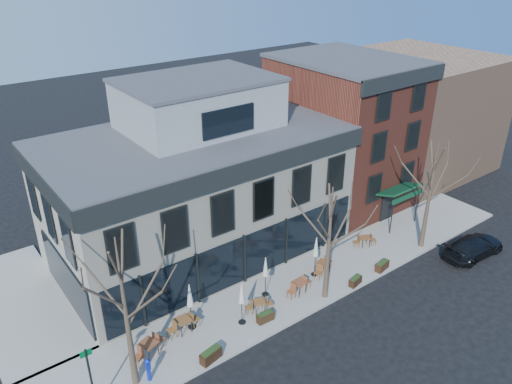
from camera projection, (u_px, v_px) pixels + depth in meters
ground at (244, 284)px, 30.20m from camera, size 120.00×120.00×0.00m
sidewalk_front at (308, 281)px, 30.38m from camera, size 33.50×4.70×0.15m
sidewalk_side at (22, 304)px, 28.39m from camera, size 4.50×12.00×0.15m
corner_building at (197, 185)px, 31.76m from camera, size 18.39×10.39×11.10m
red_brick_building at (342, 131)px, 38.25m from camera, size 8.20×11.78×11.18m
bg_building at (412, 112)px, 44.65m from camera, size 12.00×12.00×10.00m
tree_corner at (126, 313)px, 21.44m from camera, size 3.93×3.98×7.92m
tree_mid at (329, 243)px, 27.34m from camera, size 3.50×3.55×7.04m
tree_right at (430, 195)px, 32.08m from camera, size 3.72×3.77×7.48m
sign_pole at (90, 376)px, 21.11m from camera, size 0.50×0.10×3.40m
parked_sedan at (473, 246)px, 32.70m from camera, size 4.86×2.20×1.38m
call_box at (148, 369)px, 23.07m from camera, size 0.26×0.26×1.31m
cafe_set_0 at (149, 348)px, 24.50m from camera, size 2.02×1.15×1.04m
cafe_set_1 at (183, 324)px, 26.08m from camera, size 1.89×0.77×0.99m
cafe_set_2 at (259, 305)px, 27.56m from camera, size 1.63×0.90×0.84m
cafe_set_3 at (299, 286)px, 28.98m from camera, size 1.83×0.80×0.95m
cafe_set_4 at (323, 267)px, 30.73m from camera, size 1.89×1.09×0.97m
cafe_set_5 at (365, 241)px, 33.55m from camera, size 1.64×1.04×0.85m
umbrella_0 at (190, 298)px, 25.71m from camera, size 0.45×0.45×2.80m
umbrella_1 at (242, 295)px, 26.10m from camera, size 0.42×0.42×2.61m
umbrella_2 at (266, 269)px, 28.26m from camera, size 0.41×0.41×2.59m
umbrella_3 at (316, 249)px, 29.96m from camera, size 0.43×0.43×2.71m
planter_0 at (211, 355)px, 24.36m from camera, size 1.21×0.67×0.64m
planter_1 at (265, 317)px, 26.93m from camera, size 1.00×0.44×0.55m
planter_2 at (355, 281)px, 29.82m from camera, size 1.00×0.56×0.53m
planter_3 at (382, 266)px, 31.19m from camera, size 1.10×0.59×0.58m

